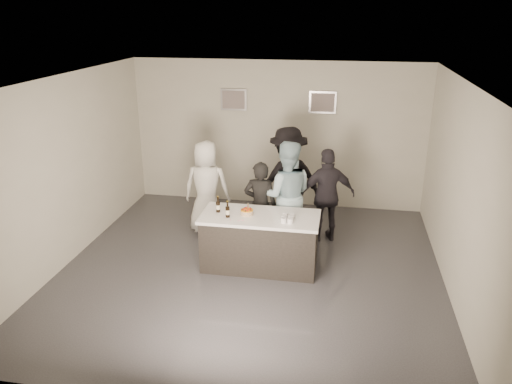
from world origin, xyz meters
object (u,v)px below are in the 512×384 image
at_px(bar_counter, 260,241).
at_px(person_main_blue, 286,195).
at_px(cake, 247,212).
at_px(beer_bottle_b, 228,209).
at_px(person_guest_back, 288,179).
at_px(person_guest_right, 327,195).
at_px(person_guest_left, 207,187).
at_px(beer_bottle_a, 218,204).
at_px(person_main_black, 260,205).

xyz_separation_m(bar_counter, person_main_blue, (0.31, 0.85, 0.50)).
xyz_separation_m(bar_counter, cake, (-0.21, -0.00, 0.49)).
xyz_separation_m(beer_bottle_b, person_guest_back, (0.73, 1.77, -0.05)).
bearing_deg(person_guest_right, person_guest_left, -16.63).
relative_size(beer_bottle_a, person_guest_left, 0.15).
bearing_deg(cake, person_guest_back, 74.25).
relative_size(cake, beer_bottle_a, 0.77).
bearing_deg(person_guest_left, person_main_blue, 163.30).
bearing_deg(person_guest_right, bar_counter, 34.16).
distance_m(beer_bottle_b, person_guest_back, 1.92).
height_order(bar_counter, cake, cake).
bearing_deg(person_main_black, person_guest_left, -24.37).
bearing_deg(beer_bottle_a, person_main_blue, 39.93).
bearing_deg(person_guest_right, beer_bottle_b, 26.28).
distance_m(bar_counter, person_guest_left, 1.76).
relative_size(bar_counter, cake, 9.31).
bearing_deg(person_main_blue, person_guest_back, -92.83).
relative_size(person_guest_left, person_guest_right, 1.02).
distance_m(cake, beer_bottle_a, 0.48).
height_order(person_main_black, person_guest_right, person_guest_right).
relative_size(bar_counter, person_main_blue, 0.98).
height_order(beer_bottle_a, person_guest_right, person_guest_right).
distance_m(bar_counter, person_guest_right, 1.62).
distance_m(cake, person_guest_right, 1.72).
bearing_deg(beer_bottle_a, bar_counter, -1.89).
distance_m(beer_bottle_b, person_main_blue, 1.29).
distance_m(cake, person_main_black, 0.74).
bearing_deg(bar_counter, person_main_black, 99.43).
relative_size(cake, beer_bottle_b, 0.77).
relative_size(bar_counter, beer_bottle_b, 7.15).
relative_size(person_main_black, person_guest_right, 0.92).
distance_m(cake, person_guest_left, 1.58).
distance_m(person_main_blue, person_guest_right, 0.78).
bearing_deg(beer_bottle_b, person_main_black, 67.24).
height_order(bar_counter, person_guest_left, person_guest_left).
xyz_separation_m(cake, person_main_black, (0.09, 0.72, -0.16)).
xyz_separation_m(person_guest_left, person_guest_right, (2.20, 0.00, -0.02)).
relative_size(person_guest_left, person_guest_back, 0.89).
distance_m(person_main_blue, person_guest_left, 1.56).
xyz_separation_m(beer_bottle_a, person_main_black, (0.56, 0.69, -0.25)).
bearing_deg(bar_counter, cake, -178.82).
xyz_separation_m(beer_bottle_b, person_guest_left, (-0.72, 1.37, -0.16)).
relative_size(beer_bottle_b, person_main_black, 0.17).
distance_m(person_main_black, person_guest_back, 0.99).
bearing_deg(bar_counter, person_guest_left, 134.67).
bearing_deg(person_guest_left, beer_bottle_b, 114.53).
distance_m(bar_counter, cake, 0.53).
bearing_deg(person_guest_back, bar_counter, 51.95).
bearing_deg(beer_bottle_b, person_main_blue, 51.81).
bearing_deg(beer_bottle_b, bar_counter, 17.91).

